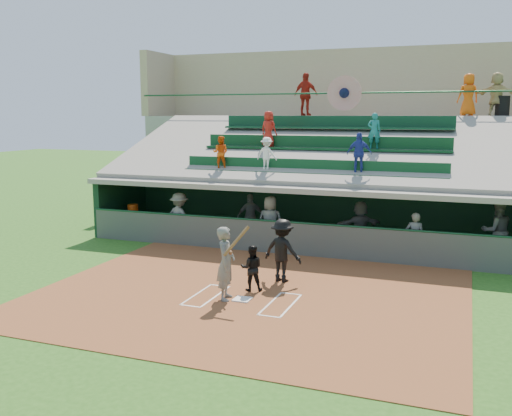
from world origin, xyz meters
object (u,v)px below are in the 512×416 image
(catcher, at_px, (252,268))
(white_table, at_px, (134,224))
(water_cooler, at_px, (133,209))
(trash_bin, at_px, (502,106))
(batter_at_plate, at_px, (226,263))
(home_plate, at_px, (242,299))

(catcher, height_order, white_table, catcher)
(water_cooler, height_order, trash_bin, trash_bin)
(white_table, bearing_deg, batter_at_plate, -62.88)
(batter_at_plate, bearing_deg, white_table, 137.43)
(catcher, xyz_separation_m, water_cooler, (-6.95, 5.15, 0.37))
(batter_at_plate, xyz_separation_m, water_cooler, (-6.60, 6.07, 0.04))
(batter_at_plate, xyz_separation_m, trash_bin, (6.80, 12.85, 4.05))
(home_plate, relative_size, batter_at_plate, 0.22)
(home_plate, height_order, water_cooler, water_cooler)
(catcher, xyz_separation_m, trash_bin, (6.46, 11.93, 4.38))
(white_table, bearing_deg, home_plate, -60.76)
(home_plate, xyz_separation_m, batter_at_plate, (-0.41, -0.09, 0.93))
(home_plate, bearing_deg, batter_at_plate, -167.99)
(white_table, relative_size, trash_bin, 1.05)
(catcher, height_order, trash_bin, trash_bin)
(home_plate, distance_m, white_table, 9.18)
(home_plate, distance_m, batter_at_plate, 1.02)
(home_plate, xyz_separation_m, catcher, (-0.06, 0.83, 0.60))
(water_cooler, distance_m, trash_bin, 15.55)
(home_plate, relative_size, white_table, 0.49)
(batter_at_plate, bearing_deg, catcher, 69.44)
(trash_bin, bearing_deg, water_cooler, -153.16)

